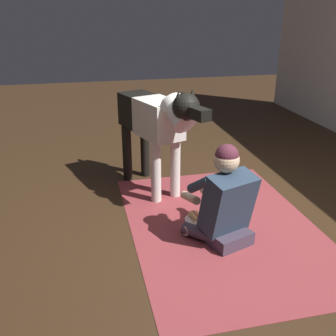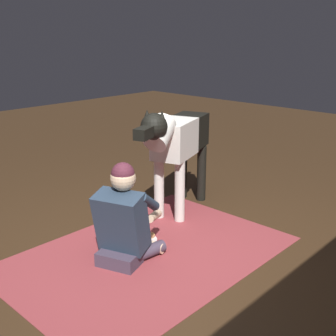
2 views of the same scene
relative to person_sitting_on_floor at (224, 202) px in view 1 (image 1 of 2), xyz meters
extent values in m
plane|color=#372414|center=(-0.13, 0.16, -0.36)|extent=(15.70, 15.70, 0.00)
cube|color=brown|center=(-0.19, 0.08, -0.35)|extent=(2.41, 1.67, 0.01)
cube|color=#423748|center=(0.09, 0.03, -0.30)|extent=(0.34, 0.40, 0.12)
cylinder|color=#423748|center=(-0.01, -0.17, -0.29)|extent=(0.36, 0.36, 0.11)
cylinder|color=beige|center=(-0.17, -0.15, -0.30)|extent=(0.23, 0.37, 0.09)
cylinder|color=#423748|center=(-0.11, 0.13, -0.29)|extent=(0.41, 0.15, 0.11)
cylinder|color=beige|center=(-0.23, 0.01, -0.30)|extent=(0.18, 0.37, 0.09)
cube|color=#28384B|center=(0.05, 0.02, 0.01)|extent=(0.43, 0.48, 0.54)
cylinder|color=#28384B|center=(-0.05, -0.20, 0.16)|extent=(0.30, 0.17, 0.24)
cylinder|color=beige|center=(-0.25, -0.22, -0.06)|extent=(0.28, 0.12, 0.12)
cylinder|color=#28384B|center=(-0.16, 0.13, 0.16)|extent=(0.30, 0.17, 0.24)
cylinder|color=beige|center=(-0.33, 0.02, -0.06)|extent=(0.27, 0.19, 0.12)
sphere|color=beige|center=(0.00, 0.00, 0.38)|extent=(0.21, 0.21, 0.21)
sphere|color=#51212E|center=(0.00, 0.00, 0.41)|extent=(0.19, 0.19, 0.19)
cylinder|color=silver|center=(-0.91, -0.20, -0.04)|extent=(0.10, 0.10, 0.64)
cylinder|color=silver|center=(-0.84, -0.42, -0.04)|extent=(0.10, 0.10, 0.64)
cylinder|color=black|center=(-1.52, -0.41, -0.04)|extent=(0.10, 0.10, 0.64)
cylinder|color=black|center=(-1.45, -0.63, -0.04)|extent=(0.10, 0.10, 0.64)
cube|color=silver|center=(-1.00, -0.35, 0.47)|extent=(0.59, 0.48, 0.37)
cube|color=black|center=(-1.37, -0.48, 0.47)|extent=(0.52, 0.44, 0.35)
cylinder|color=silver|center=(-0.66, -0.23, 0.61)|extent=(0.43, 0.34, 0.36)
sphere|color=black|center=(-0.55, -0.19, 0.69)|extent=(0.25, 0.25, 0.25)
cube|color=black|center=(-0.35, -0.12, 0.67)|extent=(0.21, 0.17, 0.10)
cone|color=black|center=(-0.59, -0.13, 0.79)|extent=(0.11, 0.11, 0.11)
cone|color=black|center=(-0.54, -0.27, 0.79)|extent=(0.11, 0.11, 0.11)
cylinder|color=black|center=(-1.60, -0.56, 0.44)|extent=(0.33, 0.15, 0.22)
cylinder|color=silver|center=(-0.36, -0.13, -0.35)|extent=(0.21, 0.21, 0.01)
cylinder|color=#E0AA69|center=(-0.36, -0.15, -0.32)|extent=(0.16, 0.06, 0.05)
cylinder|color=#E0AA69|center=(-0.37, -0.11, -0.32)|extent=(0.16, 0.06, 0.05)
cylinder|color=#AB4438|center=(-0.36, -0.13, -0.31)|extent=(0.17, 0.05, 0.04)
camera|label=1|loc=(2.77, -1.12, 1.53)|focal=42.33mm
camera|label=2|loc=(2.18, 2.56, 1.52)|focal=46.54mm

